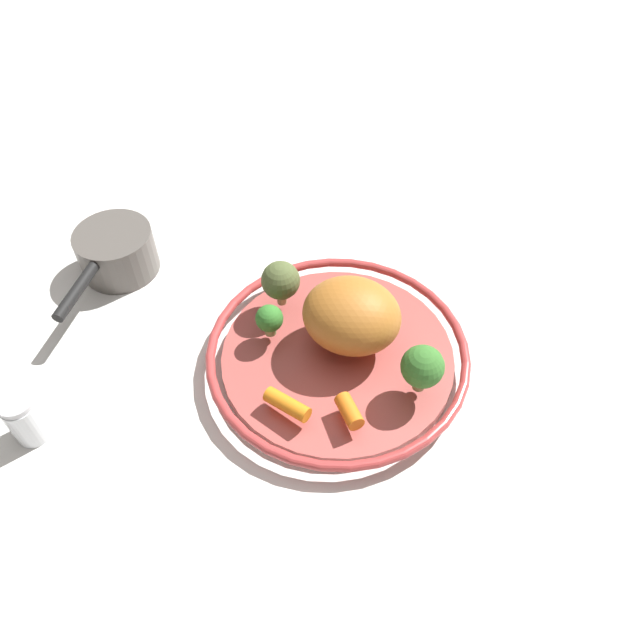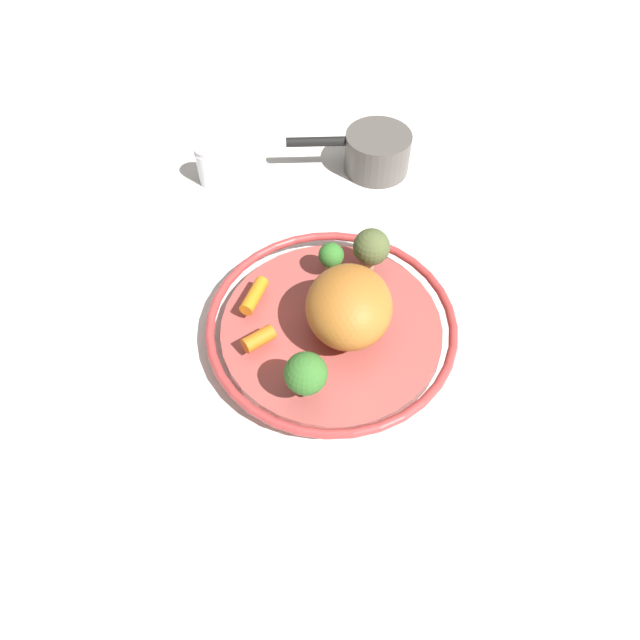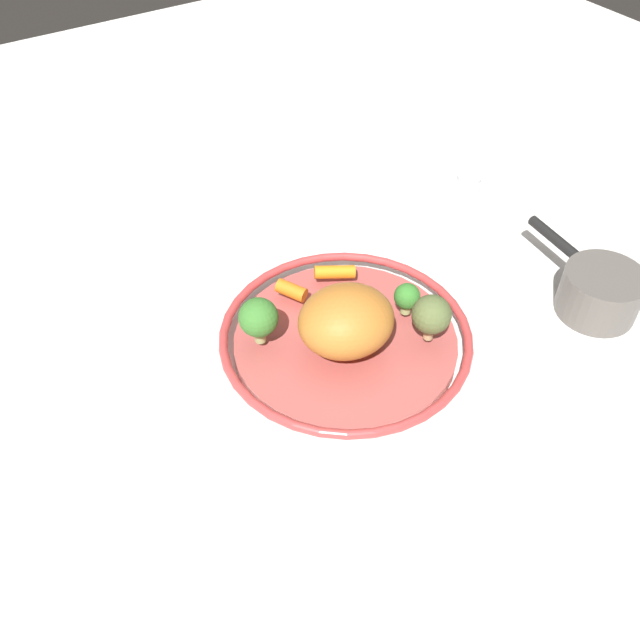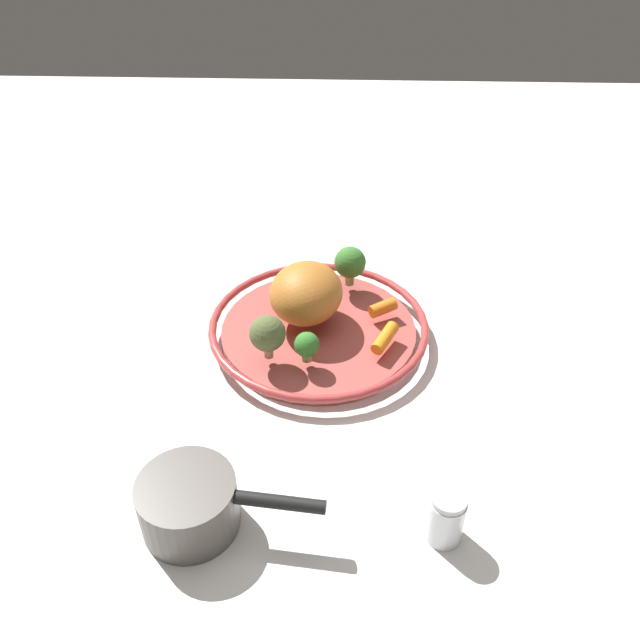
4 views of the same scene
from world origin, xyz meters
TOP-DOWN VIEW (x-y plane):
  - ground_plane at (0.00, 0.00)m, footprint 2.58×2.58m
  - serving_bowl at (0.00, 0.00)m, footprint 0.34×0.34m
  - roast_chicken_piece at (0.01, 0.02)m, footprint 0.15×0.13m
  - baby_carrot_left at (0.03, -0.10)m, footprint 0.04×0.05m
  - baby_carrot_right at (-0.05, -0.10)m, footprint 0.06×0.04m
  - broccoli_floret_small at (-0.09, 0.01)m, footprint 0.04×0.04m
  - broccoli_floret_large at (-0.09, 0.07)m, footprint 0.05×0.05m
  - broccoli_floret_mid at (0.11, -0.05)m, footprint 0.05×0.05m
  - salt_shaker at (-0.35, -0.16)m, footprint 0.04×0.04m
  - saucepan at (-0.35, 0.13)m, footprint 0.11×0.22m

SIDE VIEW (x-z plane):
  - ground_plane at x=0.00m, z-range 0.00..0.00m
  - serving_bowl at x=0.00m, z-range 0.00..0.03m
  - salt_shaker at x=-0.35m, z-range 0.00..0.07m
  - saucepan at x=-0.35m, z-range 0.00..0.07m
  - baby_carrot_right at x=-0.05m, z-range 0.03..0.05m
  - baby_carrot_left at x=0.03m, z-range 0.03..0.06m
  - broccoli_floret_small at x=-0.09m, z-range 0.04..0.08m
  - broccoli_floret_mid at x=0.11m, z-range 0.04..0.11m
  - broccoli_floret_large at x=-0.09m, z-range 0.04..0.11m
  - roast_chicken_piece at x=0.01m, z-range 0.03..0.12m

